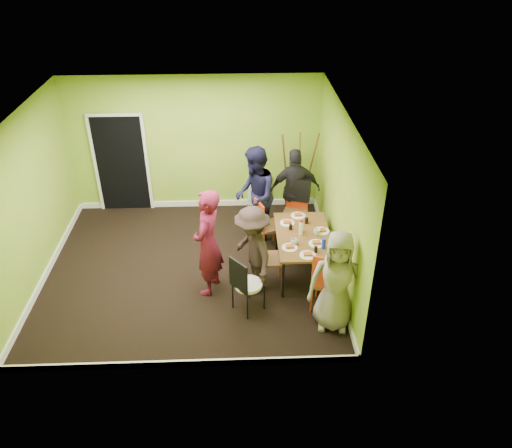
{
  "coord_description": "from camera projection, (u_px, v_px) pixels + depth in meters",
  "views": [
    {
      "loc": [
        0.85,
        -7.07,
        5.33
      ],
      "look_at": [
        1.14,
        0.0,
        0.91
      ],
      "focal_mm": 35.0,
      "sensor_mm": 36.0,
      "label": 1
    }
  ],
  "objects": [
    {
      "name": "glass_back",
      "position": [
        307.0,
        221.0,
        8.64
      ],
      "size": [
        0.06,
        0.06,
        0.1
      ],
      "primitive_type": "cylinder",
      "color": "black",
      "rests_on": "dining_table"
    },
    {
      "name": "glass_mid",
      "position": [
        291.0,
        227.0,
        8.47
      ],
      "size": [
        0.06,
        0.06,
        0.09
      ],
      "primitive_type": "cylinder",
      "color": "black",
      "rests_on": "dining_table"
    },
    {
      "name": "chair_bentwood",
      "position": [
        245.0,
        282.0,
        7.59
      ],
      "size": [
        0.55,
        0.55,
        1.0
      ],
      "rotation": [
        0.0,
        0.0,
        -0.87
      ],
      "color": "black",
      "rests_on": "ground"
    },
    {
      "name": "chair_left_far",
      "position": [
        265.0,
        222.0,
        9.02
      ],
      "size": [
        0.55,
        0.54,
        1.02
      ],
      "rotation": [
        0.0,
        0.0,
        -1.2
      ],
      "color": "#DE4214",
      "rests_on": "ground"
    },
    {
      "name": "chair_back_end",
      "position": [
        297.0,
        196.0,
        9.42
      ],
      "size": [
        0.59,
        0.65,
        1.12
      ],
      "rotation": [
        0.0,
        0.0,
        2.83
      ],
      "color": "#DE4214",
      "rests_on": "ground"
    },
    {
      "name": "plate_wall_back",
      "position": [
        322.0,
        231.0,
        8.44
      ],
      "size": [
        0.27,
        0.27,
        0.01
      ],
      "primitive_type": "cylinder",
      "color": "white",
      "rests_on": "dining_table"
    },
    {
      "name": "plate_far_front",
      "position": [
        308.0,
        255.0,
        7.85
      ],
      "size": [
        0.26,
        0.26,
        0.01
      ],
      "primitive_type": "cylinder",
      "color": "white",
      "rests_on": "dining_table"
    },
    {
      "name": "plate_wall_front",
      "position": [
        316.0,
        244.0,
        8.12
      ],
      "size": [
        0.26,
        0.26,
        0.01
      ],
      "primitive_type": "cylinder",
      "color": "white",
      "rests_on": "dining_table"
    },
    {
      "name": "cup_a",
      "position": [
        294.0,
        242.0,
        8.1
      ],
      "size": [
        0.11,
        0.11,
        0.09
      ],
      "primitive_type": "imported",
      "color": "white",
      "rests_on": "dining_table"
    },
    {
      "name": "thermos",
      "position": [
        301.0,
        228.0,
        8.31
      ],
      "size": [
        0.07,
        0.07,
        0.25
      ],
      "primitive_type": "cylinder",
      "color": "white",
      "rests_on": "dining_table"
    },
    {
      "name": "person_back_end",
      "position": [
        295.0,
        190.0,
        9.54
      ],
      "size": [
        1.0,
        0.47,
        1.66
      ],
      "primitive_type": "imported",
      "rotation": [
        0.0,
        0.0,
        3.2
      ],
      "color": "black",
      "rests_on": "ground"
    },
    {
      "name": "glass_front",
      "position": [
        316.0,
        249.0,
        7.91
      ],
      "size": [
        0.06,
        0.06,
        0.1
      ],
      "primitive_type": "cylinder",
      "color": "black",
      "rests_on": "dining_table"
    },
    {
      "name": "plate_near_right",
      "position": [
        290.0,
        248.0,
        8.02
      ],
      "size": [
        0.26,
        0.26,
        0.01
      ],
      "primitive_type": "cylinder",
      "color": "white",
      "rests_on": "dining_table"
    },
    {
      "name": "chair_front_end",
      "position": [
        327.0,
        280.0,
        7.55
      ],
      "size": [
        0.58,
        0.58,
        1.09
      ],
      "rotation": [
        0.0,
        0.0,
        -0.36
      ],
      "color": "#DE4214",
      "rests_on": "ground"
    },
    {
      "name": "easel",
      "position": [
        298.0,
        175.0,
        9.92
      ],
      "size": [
        0.73,
        0.69,
        1.83
      ],
      "color": "brown",
      "rests_on": "ground"
    },
    {
      "name": "blue_bottle",
      "position": [
        324.0,
        244.0,
        7.97
      ],
      "size": [
        0.07,
        0.07,
        0.18
      ],
      "primitive_type": "cylinder",
      "color": "#1930BC",
      "rests_on": "dining_table"
    },
    {
      "name": "ground",
      "position": [
        192.0,
        269.0,
        8.79
      ],
      "size": [
        5.0,
        5.0,
        0.0
      ],
      "primitive_type": "plane",
      "color": "black",
      "rests_on": "ground"
    },
    {
      "name": "plate_near_left",
      "position": [
        287.0,
        223.0,
        8.66
      ],
      "size": [
        0.25,
        0.25,
        0.01
      ],
      "primitive_type": "cylinder",
      "color": "white",
      "rests_on": "dining_table"
    },
    {
      "name": "person_front_end",
      "position": [
        336.0,
        282.0,
        7.18
      ],
      "size": [
        0.88,
        0.65,
        1.64
      ],
      "primitive_type": "imported",
      "rotation": [
        0.0,
        0.0,
        -0.17
      ],
      "color": "gray",
      "rests_on": "ground"
    },
    {
      "name": "room_walls",
      "position": [
        186.0,
        220.0,
        8.3
      ],
      "size": [
        5.04,
        4.54,
        2.82
      ],
      "color": "#7AAE2C",
      "rests_on": "ground"
    },
    {
      "name": "person_left_near",
      "position": [
        252.0,
        251.0,
        7.9
      ],
      "size": [
        0.92,
        1.15,
        1.56
      ],
      "primitive_type": "imported",
      "rotation": [
        0.0,
        0.0,
        -1.17
      ],
      "color": "#2C1F1D",
      "rests_on": "ground"
    },
    {
      "name": "plate_far_back",
      "position": [
        298.0,
        216.0,
        8.87
      ],
      "size": [
        0.26,
        0.26,
        0.01
      ],
      "primitive_type": "cylinder",
      "color": "white",
      "rests_on": "dining_table"
    },
    {
      "name": "person_left_far",
      "position": [
        255.0,
        196.0,
        9.13
      ],
      "size": [
        0.73,
        0.92,
        1.86
      ],
      "primitive_type": "imported",
      "rotation": [
        0.0,
        0.0,
        -1.55
      ],
      "color": "black",
      "rests_on": "ground"
    },
    {
      "name": "person_standing",
      "position": [
        208.0,
        243.0,
        7.84
      ],
      "size": [
        0.62,
        0.77,
        1.84
      ],
      "primitive_type": "imported",
      "rotation": [
        0.0,
        0.0,
        -1.86
      ],
      "color": "maroon",
      "rests_on": "ground"
    },
    {
      "name": "chair_left_near",
      "position": [
        265.0,
        254.0,
        8.16
      ],
      "size": [
        0.45,
        0.44,
        1.05
      ],
      "rotation": [
        0.0,
        0.0,
        -1.55
      ],
      "color": "#DE4214",
      "rests_on": "ground"
    },
    {
      "name": "orange_bottle",
      "position": [
        302.0,
        229.0,
        8.42
      ],
      "size": [
        0.04,
        0.04,
        0.08
      ],
      "primitive_type": "cylinder",
      "color": "#DE4214",
      "rests_on": "dining_table"
    },
    {
      "name": "dining_table",
      "position": [
        303.0,
        238.0,
        8.38
      ],
      "size": [
        0.9,
        1.5,
        0.75
      ],
      "color": "black",
      "rests_on": "ground"
    },
    {
      "name": "cup_b",
      "position": [
        317.0,
        232.0,
        8.33
      ],
      "size": [
        0.11,
        0.11,
        0.1
      ],
      "primitive_type": "imported",
      "color": "white",
      "rests_on": "dining_table"
    }
  ]
}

